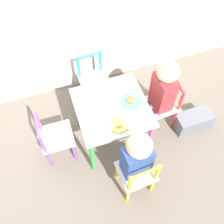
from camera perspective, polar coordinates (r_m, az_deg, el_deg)
ground_plane at (r=2.46m, az=-0.00°, el=-5.42°), size 6.00×6.00×0.00m
kids_table at (r=2.10m, az=-0.00°, el=-0.10°), size 0.56×0.56×0.50m
chair_yellow at (r=2.05m, az=5.48°, el=-13.45°), size 0.28×0.28×0.52m
chair_red at (r=2.39m, az=11.14°, el=1.64°), size 0.28×0.28×0.52m
chair_purple at (r=2.22m, az=-12.45°, el=-5.62°), size 0.26×0.26×0.52m
chair_teal at (r=2.52m, az=-4.06°, el=6.83°), size 0.27×0.27×0.52m
child_front at (r=1.87m, az=5.21°, el=-9.72°), size 0.21×0.23×0.76m
child_right at (r=2.18m, az=10.77°, el=4.59°), size 0.23×0.21×0.80m
plate_front at (r=1.95m, az=1.48°, el=-2.34°), size 0.17×0.17×0.03m
plate_right at (r=2.06m, az=4.17°, el=2.44°), size 0.16×0.16×0.03m
storage_bin at (r=2.56m, az=17.26°, el=-1.80°), size 0.34×0.17×0.18m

